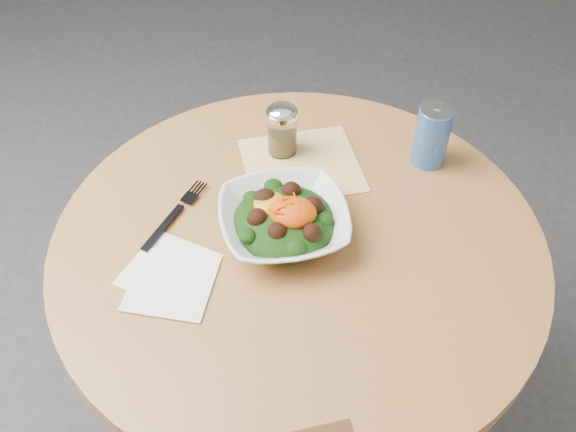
{
  "coord_description": "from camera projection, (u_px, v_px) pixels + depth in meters",
  "views": [
    {
      "loc": [
        0.07,
        -0.78,
        1.62
      ],
      "look_at": [
        -0.02,
        -0.01,
        0.81
      ],
      "focal_mm": 40.0,
      "sensor_mm": 36.0,
      "label": 1
    }
  ],
  "objects": [
    {
      "name": "cloth_napkin",
      "position": [
        301.0,
        165.0,
        1.3
      ],
      "size": [
        0.28,
        0.27,
        0.0
      ],
      "primitive_type": "cube",
      "rotation": [
        0.0,
        0.0,
        0.33
      ],
      "color": "orange",
      "rests_on": "table"
    },
    {
      "name": "fork",
      "position": [
        176.0,
        212.0,
        1.2
      ],
      "size": [
        0.09,
        0.19,
        0.0
      ],
      "color": "black",
      "rests_on": "table"
    },
    {
      "name": "beverage_can",
      "position": [
        432.0,
        136.0,
        1.27
      ],
      "size": [
        0.07,
        0.07,
        0.13
      ],
      "color": "navy",
      "rests_on": "table"
    },
    {
      "name": "salad_bowl",
      "position": [
        284.0,
        220.0,
        1.15
      ],
      "size": [
        0.29,
        0.29,
        0.09
      ],
      "color": "white",
      "rests_on": "table"
    },
    {
      "name": "paper_napkins",
      "position": [
        170.0,
        276.0,
        1.1
      ],
      "size": [
        0.18,
        0.19,
        0.0
      ],
      "color": "white",
      "rests_on": "table"
    },
    {
      "name": "table",
      "position": [
        297.0,
        302.0,
        1.31
      ],
      "size": [
        0.9,
        0.9,
        0.75
      ],
      "color": "black",
      "rests_on": "ground"
    },
    {
      "name": "ground",
      "position": [
        295.0,
        425.0,
        1.71
      ],
      "size": [
        6.0,
        6.0,
        0.0
      ],
      "primitive_type": "plane",
      "color": "#2D2D30",
      "rests_on": "ground"
    },
    {
      "name": "spice_shaker",
      "position": [
        282.0,
        130.0,
        1.29
      ],
      "size": [
        0.06,
        0.06,
        0.11
      ],
      "color": "silver",
      "rests_on": "table"
    }
  ]
}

